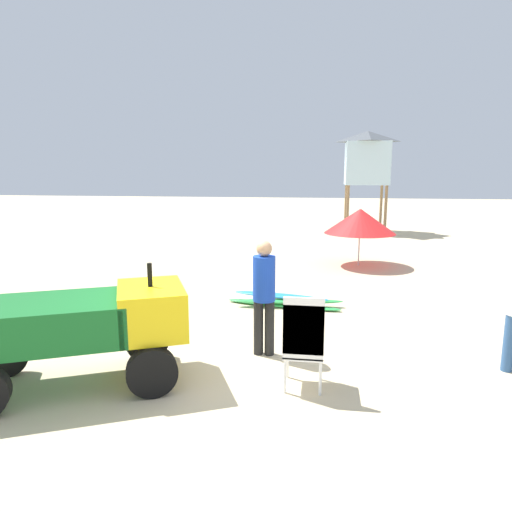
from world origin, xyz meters
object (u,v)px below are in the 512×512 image
object	(u,v)px
stacked_plastic_chairs	(304,335)
lifeguard_near_left	(264,290)
utility_cart	(84,324)
beach_umbrella_left	(360,221)
lifeguard_tower	(367,158)
surfboard_pile	(284,301)

from	to	relation	value
stacked_plastic_chairs	lifeguard_near_left	size ratio (longest dim) A/B	0.72
utility_cart	beach_umbrella_left	bearing A→B (deg)	63.65
lifeguard_tower	surfboard_pile	bearing A→B (deg)	-102.23
utility_cart	lifeguard_near_left	size ratio (longest dim) A/B	1.68
utility_cart	lifeguard_tower	world-z (taller)	lifeguard_tower
utility_cart	lifeguard_tower	size ratio (longest dim) A/B	0.66
utility_cart	surfboard_pile	size ratio (longest dim) A/B	1.21
beach_umbrella_left	stacked_plastic_chairs	bearing A→B (deg)	-99.17
stacked_plastic_chairs	lifeguard_near_left	distance (m)	1.21
lifeguard_near_left	lifeguard_tower	bearing A→B (deg)	79.41
beach_umbrella_left	lifeguard_near_left	bearing A→B (deg)	-105.50
lifeguard_near_left	lifeguard_tower	size ratio (longest dim) A/B	0.39
surfboard_pile	stacked_plastic_chairs	bearing A→B (deg)	-81.57
utility_cart	surfboard_pile	bearing A→B (deg)	59.35
utility_cart	lifeguard_near_left	world-z (taller)	lifeguard_near_left
utility_cart	lifeguard_near_left	xyz separation A→B (m)	(2.06, 1.24, 0.18)
stacked_plastic_chairs	beach_umbrella_left	world-z (taller)	beach_umbrella_left
stacked_plastic_chairs	beach_umbrella_left	bearing A→B (deg)	80.83
stacked_plastic_chairs	surfboard_pile	xyz separation A→B (m)	(-0.51, 3.42, -0.58)
surfboard_pile	beach_umbrella_left	size ratio (longest dim) A/B	1.18
stacked_plastic_chairs	surfboard_pile	world-z (taller)	stacked_plastic_chairs
lifeguard_near_left	surfboard_pile	bearing A→B (deg)	87.65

